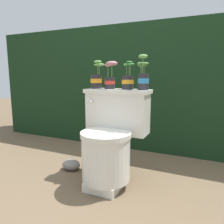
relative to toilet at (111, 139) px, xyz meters
name	(u,v)px	position (x,y,z in m)	size (l,w,h in m)	color
ground_plane	(103,183)	(-0.05, -0.05, -0.35)	(12.00, 12.00, 0.00)	brown
hedge_backdrop	(146,87)	(-0.05, 1.10, 0.33)	(3.81, 0.63, 1.37)	black
toilet	(111,139)	(0.00, 0.00, 0.00)	(0.52, 0.51, 0.72)	silver
potted_plant_left	(97,78)	(-0.20, 0.14, 0.46)	(0.13, 0.09, 0.23)	#262628
potted_plant_midleft	(110,78)	(-0.07, 0.14, 0.45)	(0.12, 0.09, 0.22)	#262628
potted_plant_middle	(128,80)	(0.08, 0.15, 0.44)	(0.09, 0.09, 0.22)	#262628
potted_plant_midright	(143,76)	(0.20, 0.14, 0.47)	(0.10, 0.10, 0.26)	#262628
garden_stone	(71,165)	(-0.41, 0.06, -0.31)	(0.17, 0.13, 0.09)	gray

